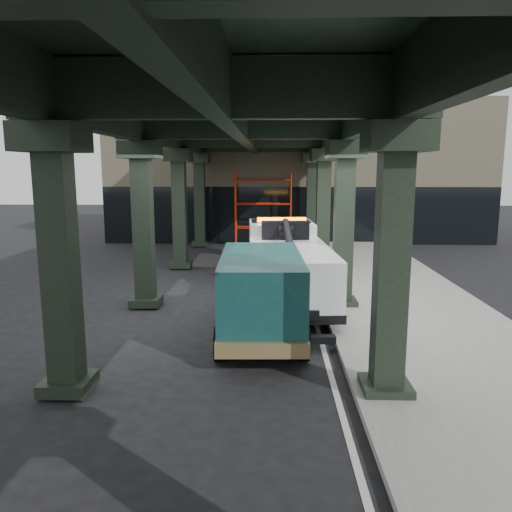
# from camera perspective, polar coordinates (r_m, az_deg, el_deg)

# --- Properties ---
(ground) EXTENTS (90.00, 90.00, 0.00)m
(ground) POSITION_cam_1_polar(r_m,az_deg,el_deg) (13.50, -0.24, -8.23)
(ground) COLOR black
(ground) RESTS_ON ground
(sidewalk) EXTENTS (5.00, 40.00, 0.15)m
(sidewalk) POSITION_cam_1_polar(r_m,az_deg,el_deg) (15.90, 16.53, -5.53)
(sidewalk) COLOR gray
(sidewalk) RESTS_ON ground
(lane_stripe) EXTENTS (0.12, 38.00, 0.01)m
(lane_stripe) POSITION_cam_1_polar(r_m,az_deg,el_deg) (15.45, 6.37, -5.89)
(lane_stripe) COLOR silver
(lane_stripe) RESTS_ON ground
(viaduct) EXTENTS (7.40, 32.00, 6.40)m
(viaduct) POSITION_cam_1_polar(r_m,az_deg,el_deg) (14.88, -1.57, 14.78)
(viaduct) COLOR black
(viaduct) RESTS_ON ground
(building) EXTENTS (22.00, 10.00, 8.00)m
(building) POSITION_cam_1_polar(r_m,az_deg,el_deg) (32.85, 4.53, 9.60)
(building) COLOR #C6B793
(building) RESTS_ON ground
(scaffolding) EXTENTS (3.08, 0.88, 4.00)m
(scaffolding) POSITION_cam_1_polar(r_m,az_deg,el_deg) (27.54, 0.83, 5.61)
(scaffolding) COLOR red
(scaffolding) RESTS_ON ground
(tow_truck) EXTENTS (2.76, 8.17, 2.64)m
(tow_truck) POSITION_cam_1_polar(r_m,az_deg,el_deg) (16.08, 3.41, -0.53)
(tow_truck) COLOR black
(tow_truck) RESTS_ON ground
(towed_van) EXTENTS (2.28, 5.35, 2.14)m
(towed_van) POSITION_cam_1_polar(r_m,az_deg,el_deg) (12.62, 0.57, -4.07)
(towed_van) COLOR #134646
(towed_van) RESTS_ON ground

